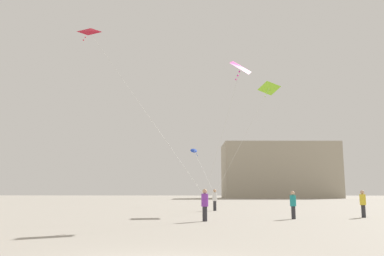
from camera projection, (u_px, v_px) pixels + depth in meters
The scene contains 9 objects.
person_in_teal at pixel (293, 204), 22.57m from camera, with size 0.34×0.34×1.57m.
person_in_white at pixel (215, 199), 32.25m from camera, with size 0.38×0.38×1.73m.
person_in_purple at pixel (205, 203), 20.88m from camera, with size 0.37×0.37×1.69m.
person_in_yellow at pixel (363, 202), 23.87m from camera, with size 0.36×0.36×1.63m.
kite_cobalt_diamond at pixel (194, 151), 45.46m from camera, with size 2.85×13.20×5.29m.
kite_lime_delta at pixel (268, 90), 34.09m from camera, with size 5.64×1.32×9.49m.
kite_crimson_delta at pixel (91, 35), 28.60m from camera, with size 9.22×6.00×12.16m.
kite_magenta_delta at pixel (241, 68), 23.24m from camera, with size 3.00×2.18×7.89m.
building_left_hall at pixel (278, 171), 95.64m from camera, with size 27.52×14.99×13.03m.
Camera 1 is at (1.39, -7.86, 1.55)m, focal length 36.95 mm.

